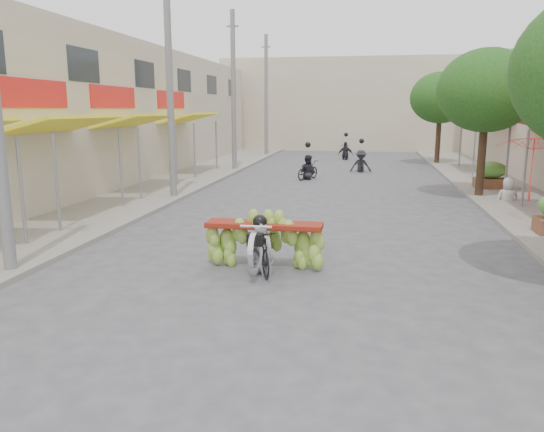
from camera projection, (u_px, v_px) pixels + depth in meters
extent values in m
plane|color=#57565B|center=(248.00, 371.00, 6.52)|extent=(120.00, 120.00, 0.00)
cube|color=gray|center=(163.00, 185.00, 22.18)|extent=(4.00, 60.00, 0.12)
cube|color=gray|center=(518.00, 194.00, 19.79)|extent=(4.00, 60.00, 0.12)
cube|color=#C4B69B|center=(34.00, 113.00, 21.49)|extent=(8.00, 40.00, 6.00)
cylinder|color=slate|center=(22.00, 194.00, 11.98)|extent=(0.08, 0.08, 2.55)
cube|color=yellow|center=(62.00, 124.00, 14.91)|extent=(1.77, 4.00, 0.53)
cylinder|color=slate|center=(57.00, 186.00, 13.33)|extent=(0.08, 0.08, 2.55)
cylinder|color=slate|center=(121.00, 170.00, 16.80)|extent=(0.08, 0.08, 2.55)
cube|color=red|center=(31.00, 93.00, 14.89)|extent=(0.10, 3.50, 0.80)
cube|color=yellow|center=(137.00, 120.00, 19.74)|extent=(1.77, 4.00, 0.53)
cylinder|color=slate|center=(139.00, 165.00, 18.15)|extent=(0.08, 0.08, 2.55)
cylinder|color=slate|center=(176.00, 156.00, 21.63)|extent=(0.08, 0.08, 2.55)
cube|color=red|center=(113.00, 97.00, 19.72)|extent=(0.10, 3.50, 0.80)
cube|color=yellow|center=(189.00, 118.00, 25.53)|extent=(1.77, 4.00, 0.53)
cylinder|color=slate|center=(195.00, 152.00, 23.94)|extent=(0.08, 0.08, 2.55)
cylinder|color=slate|center=(216.00, 146.00, 27.42)|extent=(0.08, 0.08, 2.55)
cube|color=red|center=(171.00, 100.00, 25.51)|extent=(0.10, 3.50, 0.80)
cube|color=#1E2328|center=(83.00, 65.00, 17.59)|extent=(0.08, 2.00, 1.10)
cube|color=#1E2328|center=(144.00, 75.00, 22.42)|extent=(0.08, 2.00, 1.10)
cube|color=#1E2328|center=(184.00, 81.00, 27.25)|extent=(0.08, 2.00, 1.10)
cube|color=#1E2328|center=(211.00, 85.00, 32.07)|extent=(0.08, 2.00, 1.10)
cube|color=#1E2328|center=(232.00, 88.00, 36.90)|extent=(0.08, 2.00, 1.10)
cylinder|color=slate|center=(525.00, 170.00, 16.68)|extent=(0.08, 0.08, 2.55)
cube|color=red|center=(521.00, 120.00, 20.21)|extent=(1.77, 4.20, 0.53)
cylinder|color=slate|center=(507.00, 163.00, 18.80)|extent=(0.08, 0.08, 2.55)
cylinder|color=slate|center=(484.00, 154.00, 22.47)|extent=(0.08, 0.08, 2.55)
cube|color=red|center=(486.00, 118.00, 26.00)|extent=(1.77, 4.20, 0.53)
cylinder|color=slate|center=(474.00, 151.00, 24.60)|extent=(0.08, 0.08, 2.55)
cylinder|color=slate|center=(460.00, 145.00, 28.26)|extent=(0.08, 0.08, 2.55)
cube|color=#C4B69B|center=(351.00, 105.00, 42.51)|extent=(20.00, 6.00, 7.00)
cylinder|color=slate|center=(170.00, 84.00, 18.23)|extent=(0.24, 0.24, 8.00)
cylinder|color=slate|center=(233.00, 92.00, 26.92)|extent=(0.24, 0.24, 8.00)
cube|color=slate|center=(233.00, 26.00, 26.29)|extent=(0.60, 0.08, 0.08)
cylinder|color=slate|center=(266.00, 96.00, 35.61)|extent=(0.24, 0.24, 8.00)
cube|color=slate|center=(266.00, 47.00, 34.97)|extent=(0.60, 0.08, 0.08)
cylinder|color=#3A2719|center=(482.00, 154.00, 18.80)|extent=(0.28, 0.28, 3.20)
ellipsoid|color=#235418|center=(487.00, 90.00, 18.36)|extent=(3.40, 3.40, 2.90)
cylinder|color=#3A2719|center=(438.00, 137.00, 30.38)|extent=(0.28, 0.28, 3.20)
ellipsoid|color=#235418|center=(441.00, 98.00, 29.94)|extent=(3.40, 3.40, 2.90)
cube|color=brown|center=(490.00, 181.00, 20.83)|extent=(1.20, 0.80, 0.50)
ellipsoid|color=#569B3A|center=(491.00, 167.00, 20.72)|extent=(1.20, 0.88, 0.66)
imported|color=black|center=(261.00, 250.00, 10.38)|extent=(1.00, 1.62, 0.92)
cylinder|color=silver|center=(254.00, 250.00, 9.72)|extent=(0.10, 0.66, 0.66)
cube|color=black|center=(255.00, 239.00, 9.78)|extent=(0.28, 0.22, 0.22)
cylinder|color=silver|center=(256.00, 227.00, 9.83)|extent=(0.60, 0.05, 0.05)
cube|color=maroon|center=(264.00, 225.00, 10.63)|extent=(2.34, 0.55, 0.10)
imported|color=silver|center=(260.00, 220.00, 10.21)|extent=(0.55, 0.41, 1.53)
sphere|color=black|center=(260.00, 182.00, 10.03)|extent=(0.28, 0.28, 0.28)
imported|color=red|center=(536.00, 134.00, 14.12)|extent=(2.08, 2.08, 1.81)
imported|color=silver|center=(510.00, 177.00, 17.93)|extent=(0.77, 0.46, 1.57)
imported|color=black|center=(308.00, 170.00, 24.20)|extent=(1.16, 1.61, 0.85)
imported|color=#26252C|center=(308.00, 155.00, 24.07)|extent=(0.92, 0.78, 1.65)
sphere|color=black|center=(308.00, 145.00, 23.98)|extent=(0.26, 0.26, 0.26)
imported|color=black|center=(361.00, 163.00, 27.02)|extent=(0.62, 1.62, 0.93)
imported|color=#26252C|center=(361.00, 150.00, 26.89)|extent=(1.11, 0.66, 1.65)
sphere|color=black|center=(362.00, 141.00, 26.80)|extent=(0.26, 0.26, 0.26)
imported|color=black|center=(346.00, 153.00, 33.76)|extent=(0.67, 1.59, 0.88)
imported|color=#26252C|center=(346.00, 142.00, 33.62)|extent=(0.99, 0.60, 1.65)
sphere|color=black|center=(346.00, 135.00, 33.53)|extent=(0.26, 0.26, 0.26)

